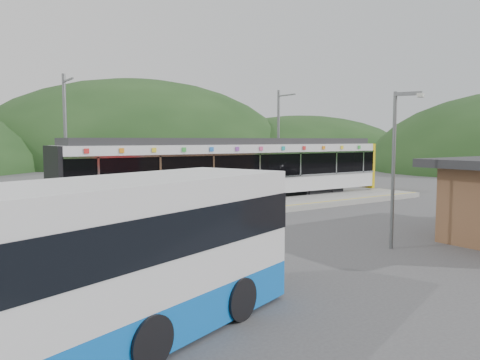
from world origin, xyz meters
TOP-DOWN VIEW (x-y plane):
  - ground at (0.00, 0.00)m, footprint 120.00×120.00m
  - hills at (6.19, 5.29)m, footprint 146.00×149.00m
  - platform at (0.00, 3.30)m, footprint 26.00×3.20m
  - yellow_line at (0.00, 2.00)m, footprint 26.00×0.10m
  - train at (1.87, 6.00)m, footprint 20.44×3.01m
  - catenary_mast_west at (-7.00, 8.56)m, footprint 0.18×1.80m
  - catenary_mast_east at (7.00, 8.56)m, footprint 0.18×1.80m
  - bus at (-11.91, -8.70)m, footprint 11.11×6.02m
  - lamp_post at (-0.17, -6.39)m, footprint 0.47×1.00m

SIDE VIEW (x-z plane):
  - ground at x=0.00m, z-range 0.00..0.00m
  - hills at x=6.19m, z-range -13.00..13.00m
  - platform at x=0.00m, z-range 0.00..0.30m
  - yellow_line at x=0.00m, z-range 0.30..0.31m
  - bus at x=-11.91m, z-range -0.05..2.92m
  - train at x=1.87m, z-range 0.19..3.93m
  - lamp_post at x=-0.17m, z-range 0.53..5.79m
  - catenary_mast_west at x=-7.00m, z-range 0.15..7.15m
  - catenary_mast_east at x=7.00m, z-range 0.15..7.15m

